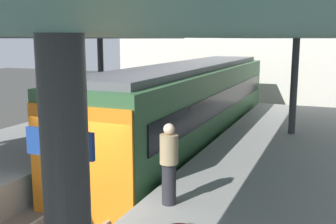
# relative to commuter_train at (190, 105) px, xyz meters

# --- Properties ---
(rail_near_side) EXTENTS (0.08, 28.00, 0.14)m
(rail_near_side) POSITION_rel_commuter_train_xyz_m (-0.72, -7.93, -1.46)
(rail_near_side) COLOR slate
(rail_near_side) RESTS_ON track_ballast
(commuter_train) EXTENTS (2.78, 14.73, 3.10)m
(commuter_train) POSITION_rel_commuter_train_xyz_m (0.00, 0.00, 0.00)
(commuter_train) COLOR #2D5633
(commuter_train) RESTS_ON track_ballast
(canopy_right) EXTENTS (4.18, 21.00, 3.40)m
(canopy_right) POSITION_rel_commuter_train_xyz_m (3.80, -6.53, 2.55)
(canopy_right) COLOR #333335
(canopy_right) RESTS_ON platform_right
(platform_sign) EXTENTS (0.90, 0.08, 2.21)m
(platform_sign) POSITION_rel_commuter_train_xyz_m (2.21, -10.82, 0.90)
(platform_sign) COLOR #262628
(platform_sign) RESTS_ON platform_right
(passenger_mid_platform) EXTENTS (0.36, 0.36, 1.63)m
(passenger_mid_platform) POSITION_rel_commuter_train_xyz_m (2.18, -7.48, 0.11)
(passenger_mid_platform) COLOR #232328
(passenger_mid_platform) RESTS_ON platform_right
(station_building_backdrop) EXTENTS (18.00, 6.00, 11.00)m
(station_building_backdrop) POSITION_rel_commuter_train_xyz_m (0.93, 12.07, 3.77)
(station_building_backdrop) COLOR beige
(station_building_backdrop) RESTS_ON ground_plane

